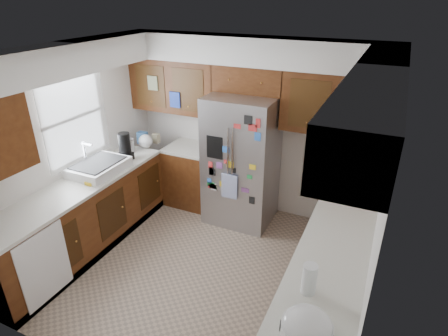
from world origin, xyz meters
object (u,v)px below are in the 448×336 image
(fridge, at_px, (241,161))
(rice_cooker, at_px, (306,332))
(paper_towel, at_px, (309,279))
(pantry, at_px, (357,171))

(fridge, distance_m, rice_cooker, 2.99)
(rice_cooker, bearing_deg, paper_towel, 100.80)
(pantry, height_order, fridge, pantry)
(fridge, relative_size, rice_cooker, 5.39)
(paper_towel, bearing_deg, rice_cooker, -79.20)
(pantry, xyz_separation_m, rice_cooker, (-0.00, -2.53, -0.01))
(pantry, relative_size, rice_cooker, 6.44)
(pantry, bearing_deg, fridge, 177.94)
(fridge, bearing_deg, paper_towel, -55.96)
(pantry, distance_m, paper_towel, 2.03)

